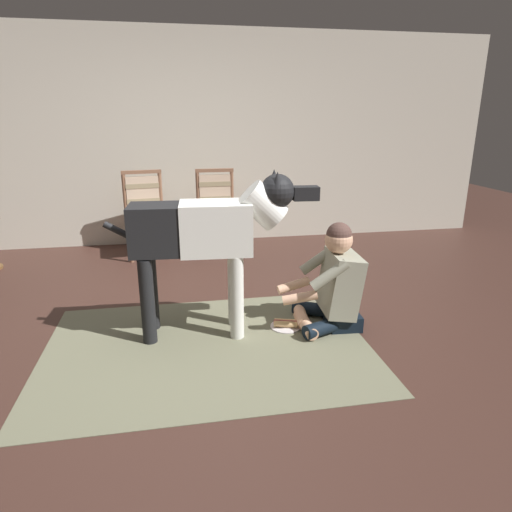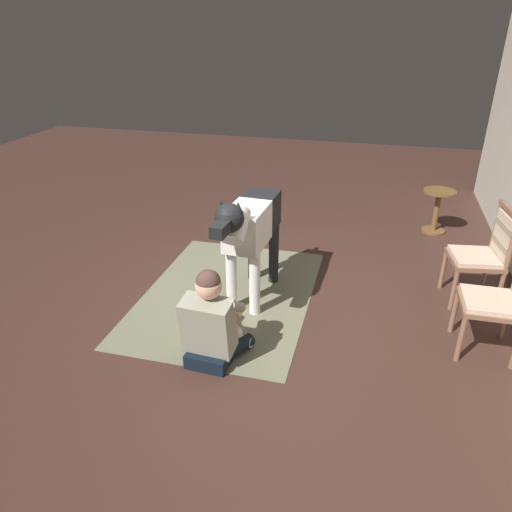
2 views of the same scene
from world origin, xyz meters
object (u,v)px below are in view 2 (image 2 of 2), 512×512
dining_chair_right_of_pair (504,295)px  person_sitting_on_floor (212,324)px  dining_chair_left_of_pair (486,251)px  large_dog (249,228)px  round_side_table (437,207)px  hot_dog_on_plate (229,331)px

dining_chair_right_of_pair → person_sitting_on_floor: (0.69, -2.24, -0.20)m
dining_chair_left_of_pair → dining_chair_right_of_pair: (0.84, 0.00, 0.00)m
large_dog → round_side_table: (-2.27, 1.89, -0.45)m
dining_chair_right_of_pair → large_dog: bearing=-96.9°
round_side_table → person_sitting_on_floor: bearing=-31.2°
person_sitting_on_floor → dining_chair_right_of_pair: bearing=107.1°
person_sitting_on_floor → hot_dog_on_plate: 0.48m
dining_chair_right_of_pair → round_side_table: 2.55m
person_sitting_on_floor → round_side_table: person_sitting_on_floor is taller
person_sitting_on_floor → large_dog: 1.05m
hot_dog_on_plate → dining_chair_left_of_pair: bearing=117.7°
hot_dog_on_plate → round_side_table: (-2.85, 1.93, 0.31)m
dining_chair_right_of_pair → person_sitting_on_floor: size_ratio=1.18×
dining_chair_left_of_pair → hot_dog_on_plate: (1.16, -2.21, -0.52)m
dining_chair_left_of_pair → hot_dog_on_plate: size_ratio=4.01×
large_dog → hot_dog_on_plate: size_ratio=6.26×
dining_chair_right_of_pair → large_dog: (-0.26, -2.18, 0.24)m
large_dog → dining_chair_right_of_pair: bearing=83.1°
hot_dog_on_plate → round_side_table: 3.45m
person_sitting_on_floor → round_side_table: (-3.22, 1.95, -0.01)m
person_sitting_on_floor → round_side_table: bearing=148.8°
person_sitting_on_floor → hot_dog_on_plate: size_ratio=3.41×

